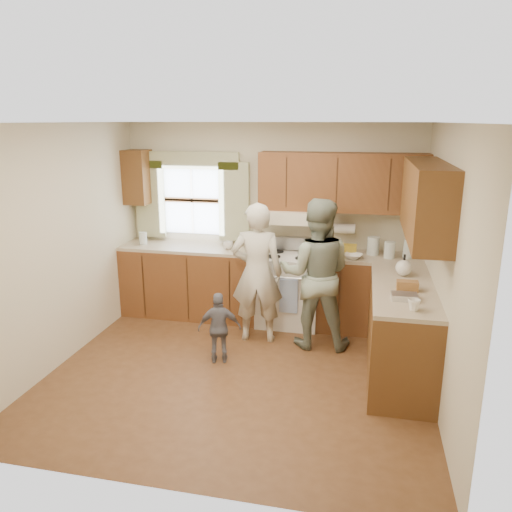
% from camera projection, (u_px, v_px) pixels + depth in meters
% --- Properties ---
extents(room, '(3.80, 3.80, 3.80)m').
position_uv_depth(room, '(237.00, 256.00, 4.82)').
color(room, '#503019').
rests_on(room, ground).
extents(kitchen_fixtures, '(3.80, 2.25, 2.15)m').
position_uv_depth(kitchen_fixtures, '(311.00, 269.00, 5.82)').
color(kitchen_fixtures, '#47220F').
rests_on(kitchen_fixtures, ground).
extents(stove, '(0.76, 0.67, 1.07)m').
position_uv_depth(stove, '(289.00, 288.00, 6.32)').
color(stove, silver).
rests_on(stove, ground).
extents(woman_left, '(0.64, 0.46, 1.64)m').
position_uv_depth(woman_left, '(257.00, 273.00, 5.73)').
color(woman_left, beige).
rests_on(woman_left, ground).
extents(woman_right, '(0.86, 0.69, 1.71)m').
position_uv_depth(woman_right, '(316.00, 274.00, 5.59)').
color(woman_right, '#244030').
rests_on(woman_right, ground).
extents(child, '(0.49, 0.30, 0.78)m').
position_uv_depth(child, '(219.00, 328.00, 5.29)').
color(child, slate).
rests_on(child, ground).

